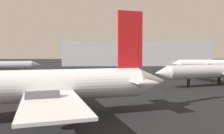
# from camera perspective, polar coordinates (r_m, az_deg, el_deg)

# --- Properties ---
(airplane_at_gate) EXTENTS (30.17, 24.87, 11.97)m
(airplane_at_gate) POSITION_cam_1_polar(r_m,az_deg,el_deg) (25.61, -17.28, -4.43)
(airplane_at_gate) COLOR white
(airplane_at_gate) RESTS_ON ground_plane
(airplane_on_taxiway) EXTENTS (32.55, 23.85, 9.66)m
(airplane_on_taxiway) POSITION_cam_1_polar(r_m,az_deg,el_deg) (56.40, 25.60, -0.91)
(airplane_on_taxiway) COLOR silver
(airplane_on_taxiway) RESTS_ON ground_plane
(airplane_far_left) EXTENTS (26.58, 16.39, 8.02)m
(airplane_far_left) POSITION_cam_1_polar(r_m,az_deg,el_deg) (96.67, 22.25, 0.82)
(airplane_far_left) COLOR white
(airplane_far_left) RESTS_ON ground_plane
(terminal_building) EXTENTS (84.97, 25.18, 13.98)m
(terminal_building) POSITION_cam_1_polar(r_m,az_deg,el_deg) (141.51, 5.81, 3.31)
(terminal_building) COLOR #999EA3
(terminal_building) RESTS_ON ground_plane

